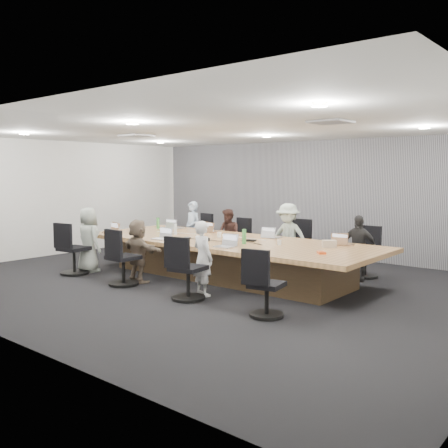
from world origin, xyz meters
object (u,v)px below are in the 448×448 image
Objects in this scene: chair_3 at (365,257)px; laptop_6 at (224,247)px; laptop_3 at (345,244)px; canvas_bag at (329,244)px; chair_6 at (188,273)px; person_4 at (88,240)px; laptop_4 at (110,233)px; snack_packet at (321,253)px; chair_4 at (74,253)px; laptop_1 at (213,231)px; chair_0 at (202,238)px; person_5 at (138,251)px; person_0 at (192,229)px; chair_7 at (267,290)px; bottle_green_left at (158,223)px; bottle_green_right at (244,237)px; chair_5 at (123,262)px; person_2 at (288,237)px; chair_2 at (297,248)px; laptop_0 at (176,228)px; mug_brown at (136,227)px; chair_1 at (238,244)px; person_3 at (358,248)px; laptop_2 at (273,237)px; stapler at (206,239)px; person_1 at (228,235)px; person_6 at (203,258)px; bottle_clear at (175,229)px; laptop_5 at (160,239)px.

chair_3 reaches higher than laptop_6.
laptop_3 is 1.29× the size of canvas_bag.
chair_6 is 0.64× the size of person_4.
laptop_6 is (-1.48, -1.60, 0.00)m from laptop_3.
chair_3 is 5.26m from laptop_4.
snack_packet is (1.64, 1.34, 0.33)m from chair_6.
laptop_1 is at bearing 50.41° from chair_4.
person_5 reaches higher than chair_0.
person_0 is at bearing -18.36° from laptop_3.
snack_packet is (0.12, 1.34, 0.38)m from chair_7.
laptop_4 is at bearing -83.75° from person_4.
bottle_green_right is at bearing -13.13° from bottle_green_left.
person_2 reaches higher than chair_5.
person_2 reaches higher than chair_0.
person_4 reaches higher than chair_5.
person_2 is at bearing 11.90° from chair_3.
chair_2 is 0.73× the size of person_5.
laptop_0 is 1.01× the size of laptop_4.
person_0 is 5.18× the size of bottle_green_left.
chair_1 is at bearing 47.28° from mug_brown.
chair_2 is at bearing 156.31° from person_3.
bottle_green_left is (-0.23, -1.26, 0.46)m from chair_0.
chair_0 is 3.59m from chair_5.
stapler is at bearing 53.91° from laptop_2.
laptop_1 is at bearing 147.57° from bottle_green_right.
bottle_green_left is (-1.38, 2.14, 0.44)m from chair_5.
person_3 reaches higher than laptop_3.
stapler is (2.44, -0.37, -0.02)m from mug_brown.
laptop_2 is at bearing -9.27° from person_1.
chair_7 is 2.07m from canvas_bag.
person_4 is 1.07× the size of person_6.
person_2 is at bearing -112.32° from person_5.
laptop_0 is 4.55m from snack_packet.
chair_7 is at bearing 115.75° from chair_2.
person_6 is 5.53× the size of bottle_clear.
stapler is at bearing 22.08° from laptop_5.
chair_3 is at bearing 57.53° from chair_6.
laptop_4 is at bearing -83.16° from mug_brown.
person_4 is 3.35m from bottle_green_right.
laptop_1 is 1.40m from bottle_green_left.
person_3 is 4.10m from person_5.
chair_5 is at bearing -46.06° from mug_brown.
laptop_4 is (0.00, 0.90, 0.32)m from chair_4.
bottle_green_right is at bearing -4.26° from mug_brown.
chair_2 is 3.06m from person_6.
stapler is at bearing -179.29° from snack_packet.
snack_packet is (0.16, -1.16, 0.01)m from laptop_3.
person_2 is 3.11m from person_5.
chair_6 is 1.11× the size of chair_7.
person_0 is 1.45m from mug_brown.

